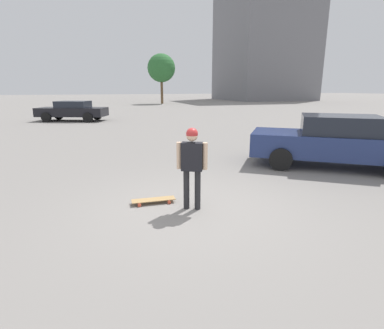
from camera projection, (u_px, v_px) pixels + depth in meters
ground_plane at (192, 209)px, 5.84m from camera, size 220.00×220.00×0.00m
person at (192, 159)px, 5.59m from camera, size 0.35×0.54×1.58m
skateboard at (153, 200)px, 6.10m from camera, size 0.32×0.89×0.08m
car_parked_near at (335, 141)px, 8.75m from camera, size 4.17×4.85×1.52m
car_parked_far at (72, 110)px, 21.15m from camera, size 3.33×5.02×1.39m
building_block_distant at (265, 40)px, 56.66m from camera, size 15.66×15.02×22.27m
tree_distant at (161, 68)px, 43.12m from camera, size 4.00×4.00×7.06m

